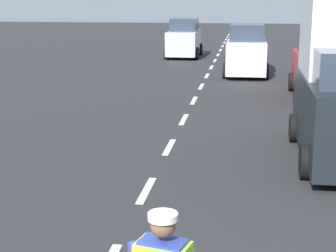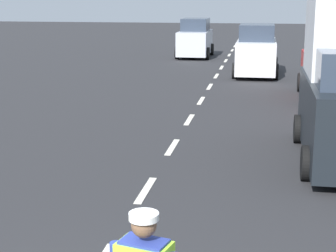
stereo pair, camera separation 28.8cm
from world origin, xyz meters
TOP-DOWN VIEW (x-y plane):
  - ground_plane at (0.00, 21.00)m, footprint 96.00×96.00m
  - lane_center_line at (0.00, 25.20)m, footprint 0.14×46.40m
  - car_oncoming_third at (-1.89, 28.32)m, footprint 1.91×4.00m
  - car_outgoing_far at (1.70, 21.29)m, footprint 1.94×4.11m
  - car_parked_far at (4.24, 15.92)m, footprint 1.88×4.04m

SIDE VIEW (x-z plane):
  - ground_plane at x=0.00m, z-range 0.00..0.00m
  - lane_center_line at x=0.00m, z-range 0.00..0.01m
  - car_oncoming_third at x=-1.89m, z-range -0.08..2.11m
  - car_parked_far at x=4.24m, z-range -0.08..2.12m
  - car_outgoing_far at x=1.70m, z-range -0.08..2.17m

